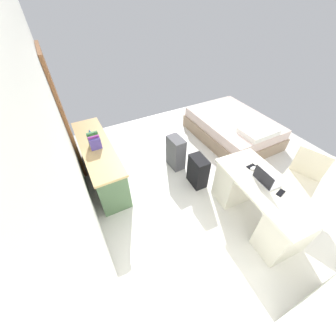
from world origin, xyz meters
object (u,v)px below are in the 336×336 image
object	(u,v)px
office_chair	(298,182)
bed	(233,128)
desk	(259,202)
credenza	(100,162)
computer_mouse	(253,168)
cell_phone_by_mouse	(251,166)
suitcase_spare_grey	(176,153)
laptop	(265,179)
cell_phone_near_laptop	(281,193)
suitcase_black	(198,171)
figurine_small	(90,132)

from	to	relation	value
office_chair	bed	world-z (taller)	office_chair
desk	credenza	distance (m)	2.62
desk	office_chair	xyz separation A→B (m)	(-0.02, -0.79, 0.03)
computer_mouse	cell_phone_by_mouse	bearing A→B (deg)	-5.05
suitcase_spare_grey	laptop	size ratio (longest dim) A/B	1.93
cell_phone_by_mouse	desk	bearing A→B (deg)	166.60
computer_mouse	cell_phone_near_laptop	size ratio (longest dim) A/B	0.74
office_chair	cell_phone_by_mouse	size ratio (longest dim) A/B	6.91
cell_phone_near_laptop	computer_mouse	bearing A→B (deg)	-16.77
office_chair	suitcase_spare_grey	world-z (taller)	office_chair
credenza	cell_phone_by_mouse	size ratio (longest dim) A/B	13.24
suitcase_black	laptop	world-z (taller)	laptop
office_chair	bed	distance (m)	1.91
office_chair	suitcase_black	distance (m)	1.54
cell_phone_near_laptop	credenza	bearing A→B (deg)	26.22
laptop	computer_mouse	world-z (taller)	laptop
cell_phone_by_mouse	figurine_small	bearing A→B (deg)	41.95
bed	figurine_small	size ratio (longest dim) A/B	17.30
office_chair	figurine_small	size ratio (longest dim) A/B	8.55
office_chair	cell_phone_near_laptop	bearing A→B (deg)	101.45
credenza	computer_mouse	xyz separation A→B (m)	(-1.62, -1.82, 0.39)
desk	laptop	bearing A→B (deg)	-6.40
bed	computer_mouse	size ratio (longest dim) A/B	19.02
credenza	suitcase_black	distance (m)	1.69
computer_mouse	figurine_small	xyz separation A→B (m)	(1.97, 1.82, 0.02)
cell_phone_near_laptop	suitcase_spare_grey	bearing A→B (deg)	1.14
office_chair	suitcase_black	size ratio (longest dim) A/B	1.68
suitcase_black	laptop	xyz separation A→B (m)	(-0.96, -0.35, 0.51)
desk	credenza	size ratio (longest dim) A/B	0.83
bed	suitcase_black	world-z (taller)	bed
laptop	cell_phone_by_mouse	size ratio (longest dim) A/B	2.39
cell_phone_near_laptop	figurine_small	world-z (taller)	figurine_small
desk	cell_phone_by_mouse	bearing A→B (deg)	-11.61
laptop	cell_phone_near_laptop	distance (m)	0.24
credenza	figurine_small	bearing A→B (deg)	0.26
suitcase_black	credenza	bearing A→B (deg)	59.73
suitcase_black	suitcase_spare_grey	xyz separation A→B (m)	(0.58, 0.10, 0.03)
credenza	suitcase_black	bearing A→B (deg)	-122.97
office_chair	cell_phone_by_mouse	bearing A→B (deg)	61.31
laptop	cell_phone_near_laptop	xyz separation A→B (m)	(-0.23, -0.04, -0.04)
cell_phone_near_laptop	cell_phone_by_mouse	distance (m)	0.54
bed	cell_phone_near_laptop	size ratio (longest dim) A/B	13.99
credenza	computer_mouse	world-z (taller)	computer_mouse
suitcase_spare_grey	computer_mouse	size ratio (longest dim) A/B	6.27
suitcase_spare_grey	bed	bearing A→B (deg)	-83.82
suitcase_black	cell_phone_by_mouse	distance (m)	0.90
computer_mouse	cell_phone_by_mouse	distance (m)	0.05
suitcase_black	cell_phone_near_laptop	world-z (taller)	cell_phone_near_laptop
suitcase_black	bed	bearing A→B (deg)	-58.38
desk	suitcase_black	distance (m)	1.08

